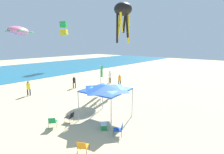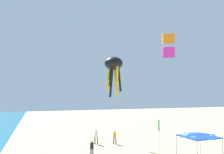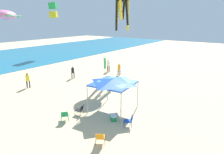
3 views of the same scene
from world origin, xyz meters
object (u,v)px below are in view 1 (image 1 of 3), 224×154
object	(u,v)px
kite_box_green	(64,28)
kite_octopus_black	(123,11)
folding_chair_right_of_tent	(70,116)
person_near_umbrella	(28,87)
folding_chair_near_cooler	(83,146)
kite_turtle_pink	(19,31)
banner_flag	(101,80)
person_kite_handler	(74,81)
cooler_box	(104,126)
canopy_tent	(106,88)
folding_chair_left_of_tent	(52,121)
folding_chair_facing_ocean	(119,129)
person_far_stroller	(120,79)
person_by_tent	(110,76)

from	to	relation	value
kite_box_green	kite_octopus_black	bearing A→B (deg)	-140.18
folding_chair_right_of_tent	kite_box_green	xyz separation A→B (m)	(17.44, 24.58, 8.75)
person_near_umbrella	folding_chair_near_cooler	bearing A→B (deg)	131.85
kite_turtle_pink	kite_box_green	bearing A→B (deg)	-34.61
kite_turtle_pink	kite_box_green	size ratio (longest dim) A/B	1.74
kite_octopus_black	kite_turtle_pink	world-z (taller)	kite_octopus_black
folding_chair_near_cooler	banner_flag	xyz separation A→B (m)	(6.85, 5.04, 1.80)
person_kite_handler	kite_box_green	world-z (taller)	kite_box_green
folding_chair_right_of_tent	folding_chair_near_cooler	world-z (taller)	same
cooler_box	kite_box_green	world-z (taller)	kite_box_green
folding_chair_right_of_tent	person_near_umbrella	xyz separation A→B (m)	(1.35, 9.39, 0.51)
canopy_tent	banner_flag	size ratio (longest dim) A/B	0.91
canopy_tent	banner_flag	bearing A→B (deg)	49.15
cooler_box	kite_box_green	size ratio (longest dim) A/B	0.24
person_kite_handler	person_near_umbrella	distance (m)	5.64
folding_chair_left_of_tent	folding_chair_right_of_tent	distance (m)	1.37
folding_chair_left_of_tent	person_kite_handler	distance (m)	11.33
folding_chair_near_cooler	kite_octopus_black	bearing A→B (deg)	-92.54
banner_flag	kite_box_green	world-z (taller)	kite_box_green
folding_chair_left_of_tent	cooler_box	distance (m)	3.64
canopy_tent	banner_flag	distance (m)	3.88
kite_octopus_black	person_kite_handler	bearing A→B (deg)	122.78
folding_chair_facing_ocean	kite_box_green	distance (m)	34.26
folding_chair_near_cooler	kite_octopus_black	size ratio (longest dim) A/B	0.15
folding_chair_right_of_tent	cooler_box	bearing A→B (deg)	90.88
person_near_umbrella	kite_box_green	bearing A→B (deg)	-80.37
folding_chair_facing_ocean	person_kite_handler	size ratio (longest dim) A/B	0.52
cooler_box	kite_box_green	xyz separation A→B (m)	(16.59, 27.23, 9.02)
person_kite_handler	kite_octopus_black	xyz separation A→B (m)	(5.40, -3.95, 9.11)
canopy_tent	person_near_umbrella	xyz separation A→B (m)	(-0.95, 10.99, -1.50)
folding_chair_left_of_tent	kite_octopus_black	world-z (taller)	kite_octopus_black
folding_chair_right_of_tent	person_far_stroller	world-z (taller)	person_far_stroller
cooler_box	banner_flag	world-z (taller)	banner_flag
folding_chair_near_cooler	person_by_tent	distance (m)	17.52
person_by_tent	kite_octopus_black	bearing A→B (deg)	-173.05
banner_flag	folding_chair_left_of_tent	bearing A→B (deg)	-170.06
banner_flag	person_kite_handler	distance (m)	7.17
folding_chair_near_cooler	folding_chair_facing_ocean	xyz separation A→B (m)	(2.80, -0.35, 0.00)
person_by_tent	canopy_tent	bearing A→B (deg)	136.45
folding_chair_right_of_tent	person_near_umbrella	distance (m)	9.50
folding_chair_facing_ocean	kite_octopus_black	bearing A→B (deg)	-179.97
kite_box_green	person_by_tent	bearing A→B (deg)	-141.84
person_near_umbrella	kite_box_green	xyz separation A→B (m)	(16.09, 15.19, 8.23)
folding_chair_facing_ocean	person_kite_handler	world-z (taller)	person_kite_handler
kite_octopus_black	person_far_stroller	bearing A→B (deg)	156.26
folding_chair_facing_ocean	person_near_umbrella	world-z (taller)	person_near_umbrella
folding_chair_near_cooler	person_by_tent	world-z (taller)	person_by_tent
folding_chair_left_of_tent	kite_box_green	bearing A→B (deg)	-85.33
kite_turtle_pink	folding_chair_facing_ocean	bearing A→B (deg)	-146.63
person_far_stroller	kite_box_green	bearing A→B (deg)	-16.94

